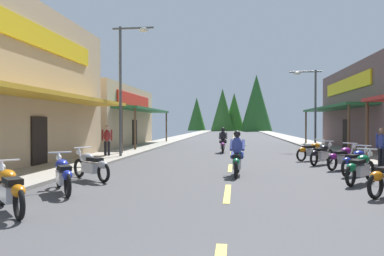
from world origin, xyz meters
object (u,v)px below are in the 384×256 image
at_px(motorcycle_parked_right_4, 343,157).
at_px(motorcycle_parked_right_5, 322,153).
at_px(streetlamp_right, 310,97).
at_px(motorcycle_parked_right_2, 360,167).
at_px(streetlamp_left, 126,74).
at_px(motorcycle_parked_right_6, 312,151).
at_px(motorcycle_parked_right_3, 356,161).
at_px(pedestrian_browsing, 107,139).
at_px(motorcycle_parked_left_0, 10,189).
at_px(rider_cruising_lead, 237,157).
at_px(motorcycle_parked_left_1, 63,174).
at_px(motorcycle_parked_left_2, 91,165).
at_px(rider_cruising_trailing, 223,142).
at_px(pedestrian_by_shop, 382,146).

distance_m(motorcycle_parked_right_4, motorcycle_parked_right_5, 1.63).
distance_m(streetlamp_right, motorcycle_parked_right_2, 14.26).
bearing_deg(motorcycle_parked_right_4, streetlamp_left, 119.43).
height_order(motorcycle_parked_right_5, motorcycle_parked_right_6, same).
distance_m(motorcycle_parked_right_3, pedestrian_browsing, 11.96).
height_order(motorcycle_parked_left_0, pedestrian_browsing, pedestrian_browsing).
height_order(motorcycle_parked_right_6, rider_cruising_lead, rider_cruising_lead).
distance_m(motorcycle_parked_right_5, motorcycle_parked_left_1, 10.99).
relative_size(motorcycle_parked_right_5, motorcycle_parked_left_2, 0.97).
xyz_separation_m(motorcycle_parked_right_6, motorcycle_parked_left_0, (-8.25, -10.83, 0.00)).
relative_size(streetlamp_left, motorcycle_parked_right_5, 3.98).
distance_m(motorcycle_parked_right_5, rider_cruising_lead, 5.21).
bearing_deg(streetlamp_right, motorcycle_parked_left_0, -118.00).
relative_size(motorcycle_parked_right_2, motorcycle_parked_right_3, 1.05).
xyz_separation_m(motorcycle_parked_left_0, rider_cruising_trailing, (3.79, 14.90, 0.17)).
xyz_separation_m(streetlamp_right, motorcycle_parked_right_4, (-0.96, -10.56, -3.18)).
distance_m(motorcycle_parked_right_3, rider_cruising_trailing, 10.01).
bearing_deg(rider_cruising_lead, streetlamp_left, 51.07).
height_order(motorcycle_parked_right_6, motorcycle_parked_left_0, same).
bearing_deg(streetlamp_right, motorcycle_parked_left_1, -120.77).
height_order(streetlamp_right, motorcycle_parked_left_2, streetlamp_right).
bearing_deg(motorcycle_parked_right_5, motorcycle_parked_right_2, -141.42).
xyz_separation_m(streetlamp_right, motorcycle_parked_left_0, (-9.71, -18.26, -3.18)).
bearing_deg(motorcycle_parked_right_2, pedestrian_browsing, 97.11).
bearing_deg(streetlamp_right, pedestrian_by_shop, -87.43).
bearing_deg(motorcycle_parked_left_1, motorcycle_parked_right_3, -100.47).
bearing_deg(rider_cruising_trailing, pedestrian_by_shop, -138.79).
xyz_separation_m(motorcycle_parked_left_0, rider_cruising_lead, (4.60, 5.65, 0.17)).
distance_m(motorcycle_parked_left_0, motorcycle_parked_left_2, 4.03).
height_order(motorcycle_parked_right_4, motorcycle_parked_left_1, same).
relative_size(motorcycle_parked_right_2, motorcycle_parked_right_5, 1.00).
height_order(motorcycle_parked_left_1, pedestrian_by_shop, pedestrian_by_shop).
relative_size(streetlamp_left, motorcycle_parked_right_6, 3.83).
bearing_deg(motorcycle_parked_right_5, streetlamp_right, 30.57).
bearing_deg(motorcycle_parked_right_5, motorcycle_parked_right_6, 42.30).
bearing_deg(pedestrian_by_shop, motorcycle_parked_right_2, 35.07).
relative_size(motorcycle_parked_right_4, motorcycle_parked_left_2, 0.92).
bearing_deg(motorcycle_parked_right_6, pedestrian_by_shop, -94.97).
bearing_deg(rider_cruising_trailing, rider_cruising_lead, -175.19).
bearing_deg(streetlamp_right, motorcycle_parked_right_4, -95.21).
height_order(motorcycle_parked_right_4, rider_cruising_lead, rider_cruising_lead).
relative_size(streetlamp_left, motorcycle_parked_left_0, 4.19).
height_order(streetlamp_right, rider_cruising_trailing, streetlamp_right).
bearing_deg(rider_cruising_lead, pedestrian_browsing, 55.08).
height_order(motorcycle_parked_left_2, rider_cruising_trailing, rider_cruising_trailing).
relative_size(motorcycle_parked_right_3, pedestrian_by_shop, 1.00).
relative_size(motorcycle_parked_left_1, rider_cruising_trailing, 0.84).
bearing_deg(motorcycle_parked_right_5, rider_cruising_lead, 173.44).
xyz_separation_m(motorcycle_parked_right_6, motorcycle_parked_left_2, (-8.29, -6.80, 0.00)).
bearing_deg(pedestrian_browsing, streetlamp_left, -105.92).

